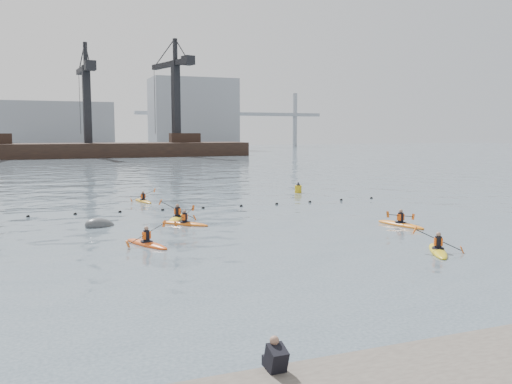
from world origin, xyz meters
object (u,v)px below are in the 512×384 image
Objects in this scene: kayaker_0 at (147,243)px; kayaker_3 at (178,218)px; kayaker_5 at (143,201)px; mooring_buoy at (100,226)px; kayaker_1 at (438,250)px; kayaker_2 at (185,223)px; nav_buoy at (298,189)px; kayaker_4 at (401,224)px.

kayaker_0 is 8.06m from kayaker_3.
kayaker_5 is (2.83, 17.02, -0.01)m from kayaker_0.
kayaker_3 is at bearing 9.28° from mooring_buoy.
kayaker_1 reaches higher than kayaker_2.
nav_buoy is at bearing 31.67° from mooring_buoy.
kayaker_2 is at bearing 159.65° from kayaker_1.
kayaker_0 is 6.10m from kayaker_2.
kayaker_3 is 0.96× the size of kayaker_4.
kayaker_1 is 0.90× the size of kayaker_4.
kayaker_0 is 14.22m from kayaker_1.
kayaker_0 is 0.98× the size of kayaker_3.
kayaker_0 reaches higher than kayaker_4.
kayaker_1 is at bearing -101.13° from nav_buoy.
kayaker_1 is 2.79× the size of nav_buoy.
kayaker_3 is (-9.19, 14.04, 0.01)m from kayaker_1.
kayaker_2 reaches higher than kayaker_4.
kayaker_5 is at bearing 67.08° from mooring_buoy.
kayaker_3 is at bearing 43.22° from kayaker_2.
kayaker_1 is at bearing 54.97° from kayaker_4.
nav_buoy reaches higher than mooring_buoy.
kayaker_5 is (-0.43, 11.88, -0.00)m from kayaker_2.
kayaker_4 is at bearing 98.64° from kayaker_1.
kayaker_3 is 17.85m from nav_buoy.
kayaker_5 reaches higher than mooring_buoy.
kayaker_3 is 1.09× the size of kayaker_5.
kayaker_0 is 25.28m from nav_buoy.
kayaker_4 is at bearing -1.62° from kayaker_3.
kayaker_0 is 6.72m from mooring_buoy.
kayaker_3 is at bearing -43.47° from kayaker_4.
kayaker_1 is 0.94× the size of kayaker_3.
kayaker_5 is at bearing -65.69° from kayaker_4.
kayaker_5 reaches higher than kayaker_4.
kayaker_1 is 25.47m from nav_buoy.
kayaker_0 reaches higher than kayaker_5.
kayaker_0 is 17.26m from kayaker_5.
kayaker_3 reaches higher than kayaker_2.
mooring_buoy is (-4.96, -0.81, -0.11)m from kayaker_3.
kayaker_4 is 1.14× the size of kayaker_5.
kayaker_1 is 1.02× the size of kayaker_5.
nav_buoy is at bearing 110.48° from kayaker_1.
nav_buoy is at bearing 67.61° from kayaker_3.
mooring_buoy is (-14.14, 13.23, -0.10)m from kayaker_1.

